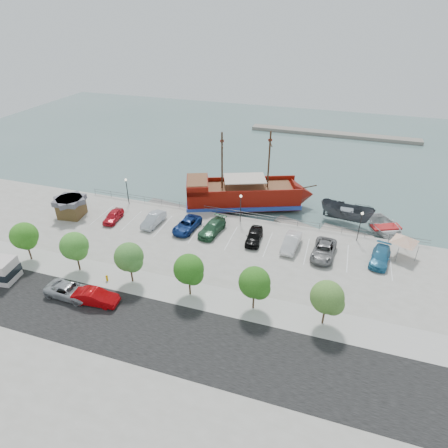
% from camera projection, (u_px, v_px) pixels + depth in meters
% --- Properties ---
extents(ground, '(160.00, 160.00, 0.00)m').
position_uv_depth(ground, '(227.00, 252.00, 48.87)').
color(ground, '#4A6C67').
extents(land_slab, '(100.00, 58.00, 1.20)m').
position_uv_depth(land_slab, '(152.00, 385.00, 31.49)').
color(land_slab, gray).
rests_on(land_slab, ground).
extents(street, '(100.00, 8.00, 0.04)m').
position_uv_depth(street, '(176.00, 337.00, 35.27)').
color(street, black).
rests_on(street, land_slab).
extents(sidewalk, '(100.00, 4.00, 0.05)m').
position_uv_depth(sidewalk, '(199.00, 296.00, 40.17)').
color(sidewalk, '#ABA9A5').
rests_on(sidewalk, land_slab).
extents(seawall_railing, '(50.00, 0.06, 1.00)m').
position_uv_depth(seawall_railing, '(243.00, 214.00, 54.46)').
color(seawall_railing, '#5B5E60').
rests_on(seawall_railing, land_slab).
extents(far_shore, '(40.00, 3.00, 0.80)m').
position_uv_depth(far_shore, '(333.00, 134.00, 91.01)').
color(far_shore, gray).
rests_on(far_shore, ground).
extents(pirate_ship, '(20.58, 12.31, 12.81)m').
position_uv_depth(pirate_ship, '(252.00, 195.00, 58.40)').
color(pirate_ship, maroon).
rests_on(pirate_ship, ground).
extents(patrol_boat, '(8.20, 4.59, 2.99)m').
position_uv_depth(patrol_boat, '(346.00, 214.00, 54.59)').
color(patrol_boat, '#3E4148').
rests_on(patrol_boat, ground).
extents(speedboat, '(7.86, 8.88, 1.52)m').
position_uv_depth(speedboat, '(385.00, 229.00, 52.42)').
color(speedboat, silver).
rests_on(speedboat, ground).
extents(dock_west, '(6.83, 2.96, 0.38)m').
position_uv_depth(dock_west, '(167.00, 205.00, 59.67)').
color(dock_west, slate).
rests_on(dock_west, ground).
extents(dock_mid, '(6.98, 4.36, 0.39)m').
position_uv_depth(dock_mid, '(297.00, 226.00, 54.23)').
color(dock_mid, gray).
rests_on(dock_mid, ground).
extents(dock_east, '(7.30, 3.66, 0.40)m').
position_uv_depth(dock_east, '(347.00, 234.00, 52.41)').
color(dock_east, gray).
rests_on(dock_east, ground).
extents(shed, '(3.99, 3.99, 2.93)m').
position_uv_depth(shed, '(71.00, 207.00, 54.34)').
color(shed, brown).
rests_on(shed, land_slab).
extents(canopy_tent, '(5.14, 5.14, 3.31)m').
position_uv_depth(canopy_tent, '(406.00, 236.00, 45.11)').
color(canopy_tent, slate).
rests_on(canopy_tent, land_slab).
extents(street_van, '(5.42, 2.58, 1.49)m').
position_uv_depth(street_van, '(70.00, 290.00, 39.81)').
color(street_van, '#9B9EA3').
rests_on(street_van, street).
extents(street_sedan, '(5.00, 2.17, 1.60)m').
position_uv_depth(street_sedan, '(96.00, 297.00, 38.84)').
color(street_sedan, '#A60508').
rests_on(street_sedan, street).
extents(fire_hydrant, '(0.27, 0.27, 0.79)m').
position_uv_depth(fire_hydrant, '(107.00, 278.00, 42.13)').
color(fire_hydrant, '#CE9E00').
rests_on(fire_hydrant, sidewalk).
extents(lamp_post_left, '(0.36, 0.36, 4.28)m').
position_uv_depth(lamp_post_left, '(127.00, 187.00, 56.88)').
color(lamp_post_left, black).
rests_on(lamp_post_left, land_slab).
extents(lamp_post_mid, '(0.36, 0.36, 4.28)m').
position_uv_depth(lamp_post_mid, '(241.00, 204.00, 52.16)').
color(lamp_post_mid, black).
rests_on(lamp_post_mid, land_slab).
extents(lamp_post_right, '(0.36, 0.36, 4.28)m').
position_uv_depth(lamp_post_right, '(361.00, 221.00, 47.97)').
color(lamp_post_right, black).
rests_on(lamp_post_right, land_slab).
extents(tree_a, '(3.30, 3.20, 5.00)m').
position_uv_depth(tree_a, '(25.00, 237.00, 44.15)').
color(tree_a, '#473321').
rests_on(tree_a, sidewalk).
extents(tree_b, '(3.30, 3.20, 5.00)m').
position_uv_depth(tree_b, '(75.00, 247.00, 42.32)').
color(tree_b, '#473321').
rests_on(tree_b, sidewalk).
extents(tree_c, '(3.30, 3.20, 5.00)m').
position_uv_depth(tree_c, '(130.00, 258.00, 40.49)').
color(tree_c, '#473321').
rests_on(tree_c, sidewalk).
extents(tree_d, '(3.30, 3.20, 5.00)m').
position_uv_depth(tree_d, '(190.00, 270.00, 38.65)').
color(tree_d, '#473321').
rests_on(tree_d, sidewalk).
extents(tree_e, '(3.30, 3.20, 5.00)m').
position_uv_depth(tree_e, '(256.00, 284.00, 36.82)').
color(tree_e, '#473321').
rests_on(tree_e, sidewalk).
extents(tree_f, '(3.30, 3.20, 5.00)m').
position_uv_depth(tree_f, '(328.00, 299.00, 34.99)').
color(tree_f, '#473321').
rests_on(tree_f, sidewalk).
extents(parked_car_a, '(2.09, 4.37, 1.44)m').
position_uv_depth(parked_car_a, '(113.00, 216.00, 53.63)').
color(parked_car_a, red).
rests_on(parked_car_a, land_slab).
extents(parked_car_b, '(1.99, 4.82, 1.55)m').
position_uv_depth(parked_car_b, '(153.00, 220.00, 52.67)').
color(parked_car_b, '#AAB3BC').
rests_on(parked_car_b, land_slab).
extents(parked_car_c, '(2.98, 5.55, 1.48)m').
position_uv_depth(parked_car_c, '(187.00, 225.00, 51.47)').
color(parked_car_c, navy).
rests_on(parked_car_c, land_slab).
extents(parked_car_d, '(2.97, 5.67, 1.57)m').
position_uv_depth(parked_car_d, '(212.00, 228.00, 50.72)').
color(parked_car_d, '#275536').
rests_on(parked_car_d, land_slab).
extents(parked_car_e, '(2.17, 4.81, 1.60)m').
position_uv_depth(parked_car_e, '(254.00, 236.00, 48.94)').
color(parked_car_e, black).
rests_on(parked_car_e, land_slab).
extents(parked_car_f, '(2.20, 5.14, 1.65)m').
position_uv_depth(parked_car_f, '(291.00, 242.00, 47.61)').
color(parked_car_f, silver).
rests_on(parked_car_f, land_slab).
extents(parked_car_g, '(3.07, 5.86, 1.57)m').
position_uv_depth(parked_car_g, '(324.00, 250.00, 46.13)').
color(parked_car_g, slate).
rests_on(parked_car_g, land_slab).
extents(parked_car_h, '(2.95, 5.41, 1.49)m').
position_uv_depth(parked_car_h, '(380.00, 257.00, 45.07)').
color(parked_car_h, teal).
rests_on(parked_car_h, land_slab).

